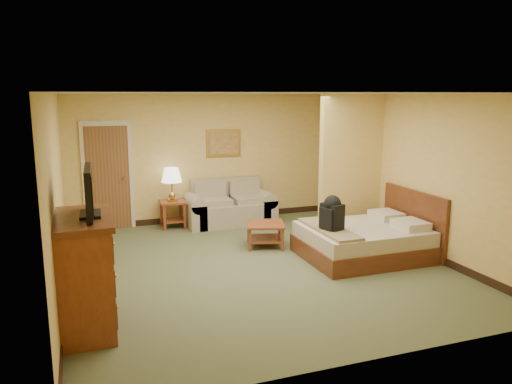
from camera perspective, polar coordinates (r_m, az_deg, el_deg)
name	(u,v)px	position (r m, az deg, el deg)	size (l,w,h in m)	color
floor	(256,265)	(7.74, -0.04, -8.39)	(6.00, 6.00, 0.00)	#555C3C
ceiling	(256,93)	(7.29, -0.04, 11.24)	(6.00, 6.00, 0.00)	white
back_wall	(206,158)	(10.25, -5.70, 3.86)	(5.50, 0.02, 2.60)	#DEB85F
left_wall	(57,194)	(6.99, -21.77, -0.26)	(0.02, 6.00, 2.60)	#DEB85F
right_wall	(411,173)	(8.71, 17.26, 2.14)	(0.02, 6.00, 2.60)	#DEB85F
partition	(351,167)	(9.14, 10.78, 2.84)	(1.20, 0.15, 2.60)	#DEB85F
door	(108,177)	(9.97, -16.56, 1.69)	(0.94, 0.16, 2.10)	beige
baseboard	(208,217)	(10.47, -5.56, -2.90)	(5.50, 0.02, 0.12)	black
loveseat	(230,209)	(10.12, -3.00, -2.00)	(1.77, 0.82, 0.90)	tan
side_table	(173,210)	(9.92, -9.51, -2.05)	(0.49, 0.49, 0.53)	maroon
table_lamp	(172,176)	(9.79, -9.63, 1.83)	(0.40, 0.40, 0.66)	#AF8B40
coffee_table	(265,230)	(8.60, 1.05, -4.34)	(0.80, 0.80, 0.41)	maroon
wall_picture	(224,143)	(10.29, -3.72, 5.60)	(0.73, 0.04, 0.56)	#B78E3F
dresser	(85,273)	(5.87, -18.99, -8.73)	(0.63, 1.21, 1.29)	maroon
tv	(89,193)	(5.64, -18.54, -0.13)	(0.23, 0.87, 0.53)	black
bed	(367,240)	(8.25, 12.52, -5.36)	(1.93, 1.60, 1.04)	#532513
backpack	(332,213)	(7.71, 8.71, -2.34)	(0.31, 0.38, 0.57)	black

